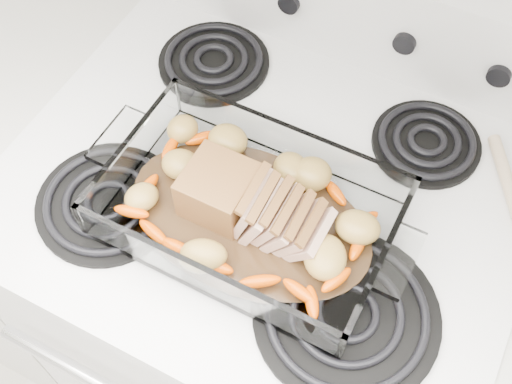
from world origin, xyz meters
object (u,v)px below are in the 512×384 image
at_px(baking_dish, 250,213).
at_px(pork_roast, 241,201).
at_px(counter_left, 19,180).
at_px(electric_range, 267,295).

relative_size(baking_dish, pork_roast, 1.88).
relative_size(counter_left, baking_dish, 2.36).
bearing_deg(pork_roast, baking_dish, -1.58).
bearing_deg(pork_roast, counter_left, 170.47).
bearing_deg(baking_dish, electric_range, 96.84).
height_order(baking_dish, pork_roast, pork_roast).
relative_size(electric_range, counter_left, 1.20).
height_order(electric_range, pork_roast, electric_range).
bearing_deg(counter_left, pork_roast, -7.96).
height_order(counter_left, baking_dish, baking_dish).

